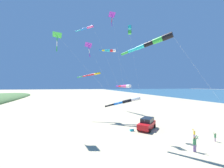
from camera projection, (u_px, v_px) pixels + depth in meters
ground_plane at (190, 142)px, 17.77m from camera, size 600.00×600.00×0.00m
parked_car at (147, 123)px, 23.15m from camera, size 4.38×4.31×1.85m
cooler_box at (132, 130)px, 22.21m from camera, size 0.62×0.42×0.42m
person_adult_flyer at (195, 143)px, 15.22m from camera, size 0.62×0.54×1.78m
person_child_grey_jacket at (215, 137)px, 17.99m from camera, size 0.43×0.40×1.20m
person_bystander_far at (194, 133)px, 19.20m from camera, size 0.38×0.43×1.22m
kite_delta_magenta_far_left at (89, 45)px, 32.22m from camera, size 6.62×14.23×17.30m
kite_windsock_striped_overhead at (110, 51)px, 29.95m from camera, size 7.30×8.51×15.14m
kite_windsock_small_distant at (92, 75)px, 30.71m from camera, size 8.78×12.63×10.29m
kite_windsock_rainbow_low_near at (87, 28)px, 32.38m from camera, size 10.09×12.80×21.24m
kite_delta_orange_high_right at (58, 35)px, 21.49m from camera, size 14.05×3.27×15.53m
kite_windsock_long_streamer_right at (152, 43)px, 16.91m from camera, size 13.88×7.03×13.34m
kite_delta_yellow_midlevel at (112, 15)px, 22.77m from camera, size 3.37×2.03×19.28m
kite_windsock_teal_far_right at (125, 86)px, 38.27m from camera, size 2.54×17.53×7.61m
kite_windsock_checkered_midright at (128, 101)px, 27.15m from camera, size 7.47×10.91×5.22m
kite_box_blue_topmost at (130, 30)px, 22.93m from camera, size 2.34×2.19×17.18m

